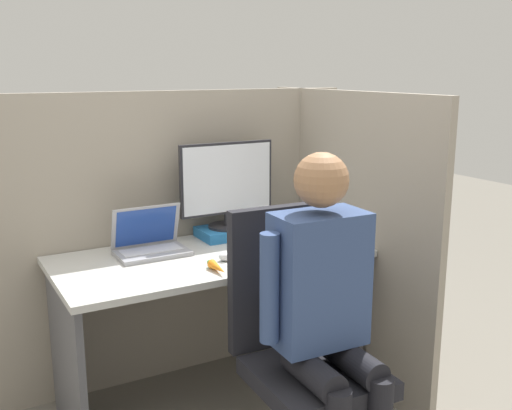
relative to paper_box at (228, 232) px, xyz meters
name	(u,v)px	position (x,y,z in m)	size (l,w,h in m)	color
cubicle_panel_back	(180,236)	(-0.20, 0.15, -0.03)	(1.93, 0.05, 1.48)	gray
cubicle_panel_right	(346,237)	(0.54, -0.29, -0.03)	(0.04, 1.32, 1.48)	gray
desk	(211,291)	(-0.20, -0.22, -0.21)	(1.43, 0.68, 0.74)	#B7B7B2
paper_box	(228,232)	(0.00, 0.00, 0.00)	(0.29, 0.21, 0.05)	#236BAD
monitor	(227,183)	(0.00, 0.00, 0.25)	(0.50, 0.20, 0.43)	#232328
laptop	(150,244)	(-0.44, -0.08, 0.02)	(0.32, 0.22, 0.22)	#99999E
mouse	(226,256)	(-0.18, -0.35, -0.01)	(0.07, 0.05, 0.04)	silver
stapler	(312,227)	(0.43, -0.13, 0.00)	(0.04, 0.17, 0.05)	black
carrot_toy	(218,268)	(-0.28, -0.47, 0.00)	(0.04, 0.15, 0.04)	orange
office_chair	(300,343)	(-0.11, -0.84, -0.23)	(0.52, 0.57, 1.06)	black
person	(327,302)	(-0.10, -1.00, -0.01)	(0.48, 0.40, 1.30)	black
coffee_mug	(288,220)	(0.36, -0.01, 0.02)	(0.08, 0.08, 0.09)	teal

